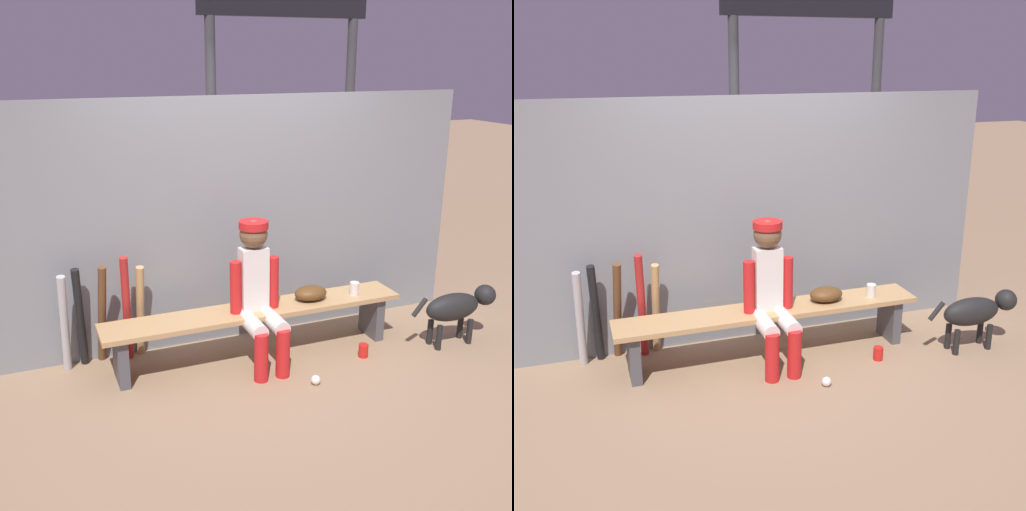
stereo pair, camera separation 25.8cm
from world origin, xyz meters
The scene contains 15 objects.
ground_plane centered at (0.00, 0.00, 0.00)m, with size 30.00×30.00×0.00m, color #937556.
chainlink_fence centered at (0.00, 0.46, 1.04)m, with size 4.23×0.03×2.07m, color gray.
dugout_bench centered at (0.00, 0.00, 0.34)m, with size 2.50×0.36×0.43m.
player_seated centered at (-0.02, -0.11, 0.63)m, with size 0.41×0.55×1.16m.
baseball_glove centered at (0.49, 0.00, 0.49)m, with size 0.28×0.20×0.12m, color #593819.
bat_wood_tan centered at (-0.87, 0.35, 0.40)m, with size 0.06×0.06×0.81m, color tan.
bat_aluminum_red centered at (-0.98, 0.30, 0.46)m, with size 0.06×0.06×0.92m, color #B22323.
bat_wood_dark centered at (-1.17, 0.33, 0.43)m, with size 0.06×0.06×0.88m, color brown.
bat_aluminum_black centered at (-1.34, 0.36, 0.42)m, with size 0.06×0.06×0.84m, color black.
bat_aluminum_silver centered at (-1.46, 0.30, 0.41)m, with size 0.06×0.06×0.83m, color #B7B7BC.
baseball centered at (0.25, -0.59, 0.04)m, with size 0.07×0.07×0.07m, color white.
cup_on_ground centered at (0.82, -0.34, 0.06)m, with size 0.08×0.08×0.11m, color red.
cup_on_bench centered at (0.89, -0.03, 0.48)m, with size 0.08×0.08×0.11m, color silver.
scoreboard centered at (0.99, 1.57, 2.68)m, with size 2.04×0.27×3.85m.
dog centered at (1.69, -0.40, 0.34)m, with size 0.84×0.20×0.49m.
Camera 2 is at (-1.44, -4.29, 2.37)m, focal length 42.69 mm.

